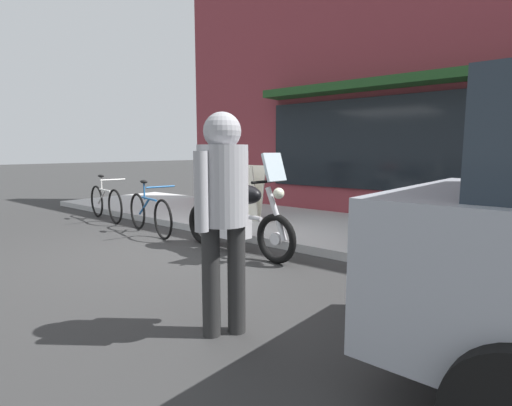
{
  "coord_description": "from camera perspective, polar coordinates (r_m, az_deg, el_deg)",
  "views": [
    {
      "loc": [
        4.3,
        -3.49,
        1.43
      ],
      "look_at": [
        0.87,
        0.67,
        0.7
      ],
      "focal_mm": 27.49,
      "sensor_mm": 36.0,
      "label": 1
    }
  ],
  "objects": [
    {
      "name": "parked_bicycle",
      "position": [
        6.94,
        -15.27,
        -1.41
      ],
      "size": [
        1.7,
        0.55,
        0.92
      ],
      "color": "black",
      "rests_on": "ground_plane"
    },
    {
      "name": "ground_plane",
      "position": [
        5.72,
        -11.14,
        -6.91
      ],
      "size": [
        80.0,
        80.0,
        0.0
      ],
      "primitive_type": "plane",
      "color": "#2E2E2E"
    },
    {
      "name": "second_bicycle_by_cafe",
      "position": [
        8.57,
        -21.07,
        0.11
      ],
      "size": [
        1.69,
        0.49,
        0.93
      ],
      "color": "black",
      "rests_on": "ground_plane"
    },
    {
      "name": "touring_motorcycle",
      "position": [
        5.55,
        -3.64,
        -0.87
      ],
      "size": [
        2.13,
        0.77,
        1.4
      ],
      "color": "black",
      "rests_on": "ground_plane"
    },
    {
      "name": "sandwich_board_sign",
      "position": [
        7.36,
        -1.18,
        1.52
      ],
      "size": [
        0.55,
        0.43,
        1.02
      ],
      "color": "silver",
      "rests_on": "sidewalk_curb"
    },
    {
      "name": "pedestrian_walking",
      "position": [
        2.95,
        -4.85,
        0.79
      ],
      "size": [
        0.4,
        0.56,
        1.71
      ],
      "color": "#272727",
      "rests_on": "ground_plane"
    }
  ]
}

